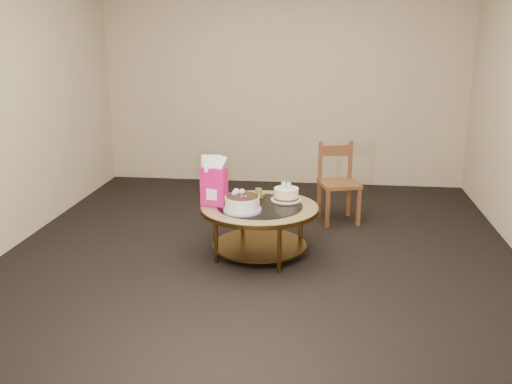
# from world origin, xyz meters

# --- Properties ---
(ground) EXTENTS (5.00, 5.00, 0.00)m
(ground) POSITION_xyz_m (0.00, 0.00, 0.00)
(ground) COLOR black
(ground) RESTS_ON ground
(room_walls) EXTENTS (4.52, 5.02, 2.61)m
(room_walls) POSITION_xyz_m (0.00, 0.00, 1.54)
(room_walls) COLOR #C2B492
(room_walls) RESTS_ON ground
(coffee_table) EXTENTS (1.02, 1.02, 0.46)m
(coffee_table) POSITION_xyz_m (0.00, -0.00, 0.38)
(coffee_table) COLOR #553C18
(coffee_table) RESTS_ON ground
(decorated_cake) EXTENTS (0.31, 0.31, 0.18)m
(decorated_cake) POSITION_xyz_m (-0.13, -0.17, 0.52)
(decorated_cake) COLOR #C49DDE
(decorated_cake) RESTS_ON coffee_table
(cream_cake) EXTENTS (0.27, 0.27, 0.17)m
(cream_cake) POSITION_xyz_m (0.21, 0.19, 0.51)
(cream_cake) COLOR white
(cream_cake) RESTS_ON coffee_table
(gift_bag) EXTENTS (0.23, 0.19, 0.43)m
(gift_bag) POSITION_xyz_m (-0.39, -0.02, 0.67)
(gift_bag) COLOR #DD1478
(gift_bag) RESTS_ON coffee_table
(pillar_candle) EXTENTS (0.11, 0.11, 0.09)m
(pillar_candle) POSITION_xyz_m (-0.04, 0.27, 0.49)
(pillar_candle) COLOR #EFD662
(pillar_candle) RESTS_ON coffee_table
(dining_chair) EXTENTS (0.46, 0.46, 0.81)m
(dining_chair) POSITION_xyz_m (0.68, 1.04, 0.41)
(dining_chair) COLOR brown
(dining_chair) RESTS_ON ground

